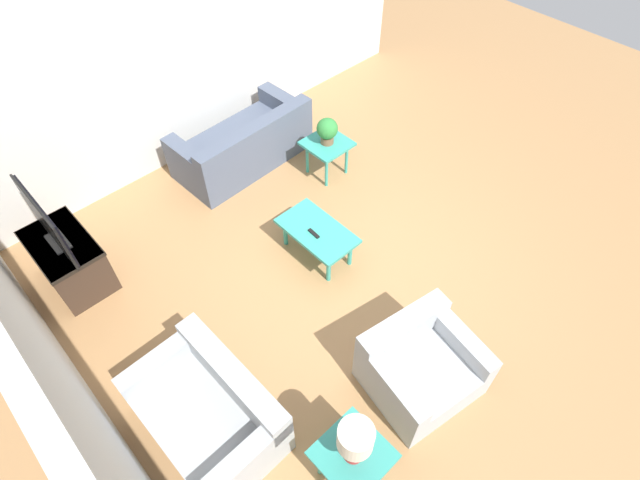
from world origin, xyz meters
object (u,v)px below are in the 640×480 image
Objects in this scene: loveseat at (210,412)px; television at (46,222)px; sofa at (244,145)px; armchair at (419,366)px; side_table_lamp at (353,457)px; coffee_table at (317,233)px; tv_stand_chest at (69,260)px; side_table_plant at (327,147)px; table_lamp at (355,441)px; potted_plant at (327,130)px.

television is (2.39, 0.15, 0.65)m from loveseat.
television reaches higher than sofa.
armchair reaches higher than side_table_lamp.
tv_stand_chest is (1.57, 2.18, -0.03)m from coffee_table.
sofa is 1.89× the size of television.
television reaches higher than side_table_plant.
tv_stand_chest is 3.64m from table_lamp.
table_lamp is (-3.81, 1.84, 0.51)m from sofa.
television is at bearing 79.06° from side_table_plant.
side_table_lamp is 0.56× the size of television.
sofa is 1.13m from side_table_plant.
side_table_lamp is 1.53× the size of potted_plant.
side_table_lamp is at bearing 135.00° from table_lamp.
armchair is at bearing -81.13° from side_table_lamp.
coffee_table is 2.56× the size of potted_plant.
television reaches higher than table_lamp.
side_table_plant is (1.76, -3.10, 0.15)m from loveseat.
coffee_table is at bearing 75.55° from sofa.
tv_stand_chest is at bearing -90.00° from television.
armchair is (-3.64, 0.77, -0.01)m from sofa.
sofa is at bearing 136.76° from loveseat.
television is (0.00, 0.00, 0.60)m from tv_stand_chest.
television is at bearing 54.34° from coffee_table.
armchair and loveseat have the same top height.
loveseat is 3.80× the size of potted_plant.
side_table_plant is 1.13× the size of table_lamp.
side_table_plant is at bearing 118.73° from loveseat.
coffee_table is at bearing 87.89° from armchair.
sofa is 3.41× the size of side_table_plant.
potted_plant is (2.90, -2.50, 0.27)m from side_table_lamp.
table_lamp is at bearing 143.60° from coffee_table.
loveseat is 2.20m from coffee_table.
armchair is 1.20× the size of coffee_table.
potted_plant is at bearing 153.43° from side_table_plant.
sofa reaches higher than side_table_plant.
armchair is 1.92m from loveseat.
table_lamp is (-2.90, 2.50, 0.10)m from potted_plant.
sofa reaches higher than tv_stand_chest.
sofa is 2.01× the size of tv_stand_chest.
side_table_plant is at bearing 123.65° from sofa.
table_lamp is at bearing 139.24° from potted_plant.
armchair is 0.81× the size of loveseat.
side_table_plant is 3.83m from side_table_lamp.
potted_plant reaches higher than tv_stand_chest.
television reaches higher than loveseat.
sofa is 3.61m from loveseat.
potted_plant is 0.74× the size of table_lamp.
coffee_table is 2.69m from tv_stand_chest.
tv_stand_chest is 3.32m from potted_plant.
coffee_table is 1.67× the size of side_table_plant.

